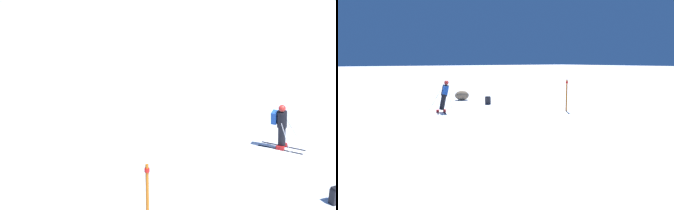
# 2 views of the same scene
# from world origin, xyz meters

# --- Properties ---
(ground_plane) EXTENTS (300.00, 300.00, 0.00)m
(ground_plane) POSITION_xyz_m (0.00, 0.00, 0.00)
(ground_plane) COLOR white
(skier) EXTENTS (1.28, 1.65, 1.72)m
(skier) POSITION_xyz_m (0.49, 0.09, 0.94)
(skier) COLOR black
(skier) RESTS_ON ground
(spare_backpack) EXTENTS (0.35, 0.37, 0.50)m
(spare_backpack) POSITION_xyz_m (-3.02, -1.29, 0.24)
(spare_backpack) COLOR black
(spare_backpack) RESTS_ON ground
(trail_marker) EXTENTS (0.13, 0.13, 1.72)m
(trail_marker) POSITION_xyz_m (-5.10, 3.50, 0.95)
(trail_marker) COLOR orange
(trail_marker) RESTS_ON ground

